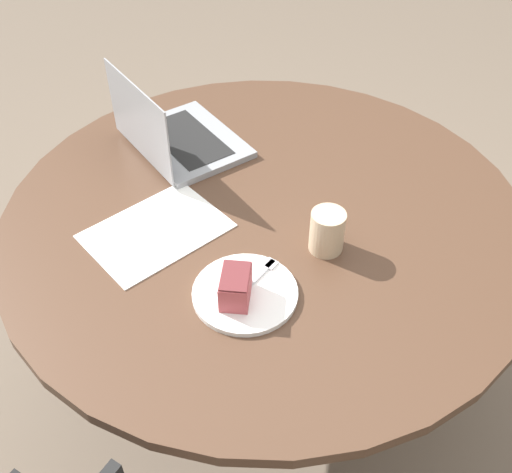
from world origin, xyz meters
name	(u,v)px	position (x,y,z in m)	size (l,w,h in m)	color
ground_plane	(263,384)	(0.00, 0.00, 0.00)	(12.00, 12.00, 0.00)	#6B5B4C
dining_table	(265,249)	(0.00, 0.00, 0.62)	(1.27, 1.27, 0.76)	#4C3323
paper_document	(156,231)	(0.25, -0.09, 0.76)	(0.32, 0.24, 0.00)	white
plate	(245,293)	(0.20, 0.19, 0.76)	(0.22, 0.22, 0.01)	white
cake_slice	(236,287)	(0.23, 0.19, 0.80)	(0.10, 0.10, 0.07)	#B74C51
fork	(256,278)	(0.16, 0.18, 0.77)	(0.17, 0.07, 0.00)	silver
coffee_glass	(327,231)	(-0.03, 0.19, 0.81)	(0.08, 0.08, 0.10)	#C6AD89
laptop	(175,137)	(0.04, -0.35, 0.79)	(0.26, 0.33, 0.23)	gray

